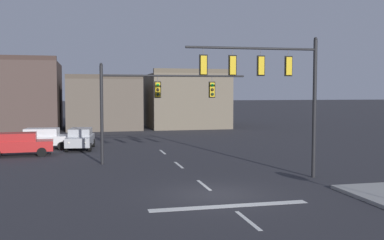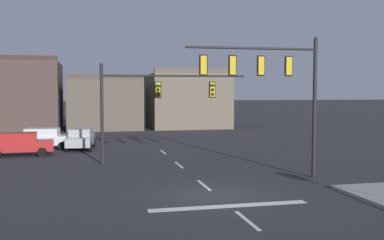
{
  "view_description": "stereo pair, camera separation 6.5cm",
  "coord_description": "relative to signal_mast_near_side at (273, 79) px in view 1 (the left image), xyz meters",
  "views": [
    {
      "loc": [
        -5.35,
        -18.37,
        4.46
      ],
      "look_at": [
        -0.04,
        4.31,
        2.97
      ],
      "focal_mm": 41.82,
      "sensor_mm": 36.0,
      "label": 1
    },
    {
      "loc": [
        -5.29,
        -18.38,
        4.46
      ],
      "look_at": [
        -0.04,
        4.31,
        2.97
      ],
      "focal_mm": 41.82,
      "sensor_mm": 36.0,
      "label": 2
    }
  ],
  "objects": [
    {
      "name": "lane_centreline",
      "position": [
        -3.73,
        -0.65,
        -5.07
      ],
      "size": [
        0.16,
        26.4,
        0.01
      ],
      "color": "silver",
      "rests_on": "ground"
    },
    {
      "name": "building_row",
      "position": [
        -8.58,
        34.8,
        -1.56
      ],
      "size": [
        32.86,
        13.87,
        8.3
      ],
      "color": "#473833",
      "rests_on": "ground"
    },
    {
      "name": "car_lot_middle",
      "position": [
        -13.72,
        11.59,
        -4.22
      ],
      "size": [
        4.54,
        2.12,
        1.61
      ],
      "color": "#A81E1E",
      "rests_on": "ground"
    },
    {
      "name": "signal_mast_near_side",
      "position": [
        0.0,
        0.0,
        0.0
      ],
      "size": [
        6.86,
        0.5,
        7.24
      ],
      "color": "black",
      "rests_on": "ground"
    },
    {
      "name": "signal_mast_far_side",
      "position": [
        -5.47,
        6.48,
        -0.94
      ],
      "size": [
        8.98,
        0.86,
        6.19
      ],
      "color": "black",
      "rests_on": "ground"
    },
    {
      "name": "car_lot_farside",
      "position": [
        -9.66,
        14.41,
        -4.22
      ],
      "size": [
        2.26,
        4.58,
        1.61
      ],
      "color": "#9EA0A5",
      "rests_on": "ground"
    },
    {
      "name": "car_lot_nearside",
      "position": [
        -12.46,
        15.17,
        -4.22
      ],
      "size": [
        4.57,
        2.23,
        1.61
      ],
      "color": "silver",
      "rests_on": "ground"
    },
    {
      "name": "stop_bar_paint",
      "position": [
        -3.73,
        -4.65,
        -5.07
      ],
      "size": [
        6.4,
        0.5,
        0.01
      ],
      "primitive_type": "cube",
      "color": "silver",
      "rests_on": "ground"
    },
    {
      "name": "ground_plane",
      "position": [
        -3.73,
        -2.65,
        -5.07
      ],
      "size": [
        400.0,
        400.0,
        0.0
      ],
      "primitive_type": "plane",
      "color": "#2B2B30"
    }
  ]
}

